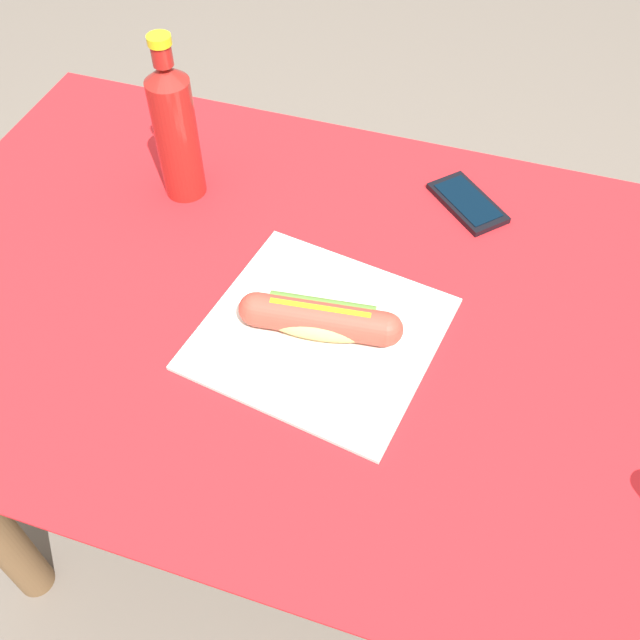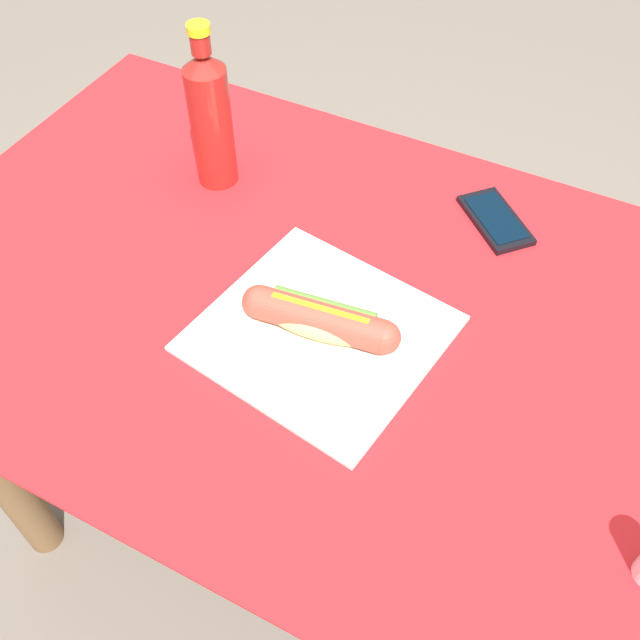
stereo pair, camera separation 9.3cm
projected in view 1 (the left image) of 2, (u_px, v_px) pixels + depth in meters
ground_plane at (310, 525)px, 1.56m from camera, size 6.00×6.00×0.00m
dining_table at (306, 359)px, 1.09m from camera, size 1.21×0.80×0.74m
paper_wrapper at (320, 333)px, 0.95m from camera, size 0.33×0.32×0.01m
hot_dog at (320, 319)px, 0.93m from camera, size 0.21×0.07×0.05m
cell_phone at (468, 203)px, 1.11m from camera, size 0.14×0.14×0.01m
soda_bottle at (176, 129)px, 1.05m from camera, size 0.06×0.06×0.26m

